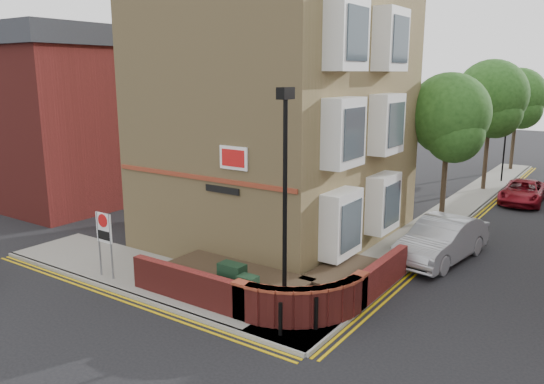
{
  "coord_description": "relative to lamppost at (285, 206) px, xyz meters",
  "views": [
    {
      "loc": [
        8.93,
        -10.12,
        6.77
      ],
      "look_at": [
        -0.73,
        4.0,
        2.91
      ],
      "focal_mm": 35.0,
      "sensor_mm": 36.0,
      "label": 1
    }
  ],
  "objects": [
    {
      "name": "traffic_light_assembly",
      "position": [
        0.8,
        23.8,
        -0.56
      ],
      "size": [
        0.2,
        0.16,
        4.2
      ],
      "color": "black",
      "rests_on": "pavement_main"
    },
    {
      "name": "side_building",
      "position": [
        -16.6,
        6.8,
        1.2
      ],
      "size": [
        6.4,
        10.4,
        9.0
      ],
      "color": "maroon",
      "rests_on": "ground"
    },
    {
      "name": "yellow_lines_side",
      "position": [
        -5.1,
        -1.45,
        -3.34
      ],
      "size": [
        13.0,
        0.28,
        0.01
      ],
      "primitive_type": "cube",
      "color": "gold",
      "rests_on": "ground"
    },
    {
      "name": "tree_far",
      "position": [
        0.4,
        28.85,
        1.57
      ],
      "size": [
        3.81,
        3.81,
        7.0
      ],
      "color": "#382B1E",
      "rests_on": "pavement_main"
    },
    {
      "name": "lamppost",
      "position": [
        0.0,
        0.0,
        0.0
      ],
      "size": [
        0.25,
        0.5,
        6.3
      ],
      "color": "black",
      "rests_on": "pavement_corner"
    },
    {
      "name": "tree_near",
      "position": [
        0.4,
        12.85,
        1.36
      ],
      "size": [
        3.64,
        3.65,
        6.7
      ],
      "color": "#382B1E",
      "rests_on": "pavement_main"
    },
    {
      "name": "pavement_corner",
      "position": [
        -5.1,
        0.3,
        -3.28
      ],
      "size": [
        13.0,
        3.0,
        0.12
      ],
      "primitive_type": "cube",
      "color": "gray",
      "rests_on": "ground"
    },
    {
      "name": "red_car_main",
      "position": [
        2.87,
        18.82,
        -2.74
      ],
      "size": [
        2.11,
        4.4,
        1.21
      ],
      "primitive_type": "imported",
      "rotation": [
        0.0,
        0.0,
        0.02
      ],
      "color": "maroon",
      "rests_on": "ground"
    },
    {
      "name": "pavement_main",
      "position": [
        0.4,
        14.8,
        -3.28
      ],
      "size": [
        2.0,
        32.0,
        0.12
      ],
      "primitive_type": "cube",
      "color": "gray",
      "rests_on": "ground"
    },
    {
      "name": "garden_wall",
      "position": [
        -1.6,
        1.3,
        -3.34
      ],
      "size": [
        6.8,
        6.0,
        1.2
      ],
      "primitive_type": null,
      "color": "maroon",
      "rests_on": "ground"
    },
    {
      "name": "utility_cabinet_small",
      "position": [
        -1.1,
        -0.2,
        -2.67
      ],
      "size": [
        0.55,
        0.4,
        1.1
      ],
      "primitive_type": "cube",
      "color": "black",
      "rests_on": "pavement_corner"
    },
    {
      "name": "yellow_lines_main",
      "position": [
        1.65,
        14.8,
        -3.34
      ],
      "size": [
        0.28,
        32.0,
        0.01
      ],
      "primitive_type": "cube",
      "color": "gold",
      "rests_on": "ground"
    },
    {
      "name": "bollard_near",
      "position": [
        0.4,
        -0.8,
        -2.77
      ],
      "size": [
        0.11,
        0.11,
        0.9
      ],
      "primitive_type": "cylinder",
      "color": "black",
      "rests_on": "pavement_corner"
    },
    {
      "name": "kerb_side",
      "position": [
        -5.1,
        -1.2,
        -3.28
      ],
      "size": [
        13.0,
        0.15,
        0.12
      ],
      "primitive_type": "cube",
      "color": "gray",
      "rests_on": "ground"
    },
    {
      "name": "bollard_far",
      "position": [
        1.0,
        -0.0,
        -2.77
      ],
      "size": [
        0.11,
        0.11,
        0.9
      ],
      "primitive_type": "cylinder",
      "color": "black",
      "rests_on": "pavement_corner"
    },
    {
      "name": "corner_building",
      "position": [
        -4.44,
        6.8,
        2.88
      ],
      "size": [
        8.95,
        10.4,
        13.6
      ],
      "color": "tan",
      "rests_on": "ground"
    },
    {
      "name": "zone_sign",
      "position": [
        -6.6,
        -0.7,
        -1.7
      ],
      "size": [
        0.72,
        0.07,
        2.2
      ],
      "color": "slate",
      "rests_on": "pavement_corner"
    },
    {
      "name": "kerb_main_near",
      "position": [
        1.4,
        14.8,
        -3.28
      ],
      "size": [
        0.15,
        32.0,
        0.12
      ],
      "primitive_type": "cube",
      "color": "gray",
      "rests_on": "ground"
    },
    {
      "name": "tree_mid",
      "position": [
        0.4,
        20.85,
        1.85
      ],
      "size": [
        4.03,
        4.03,
        7.42
      ],
      "color": "#382B1E",
      "rests_on": "pavement_main"
    },
    {
      "name": "utility_cabinet_large",
      "position": [
        -1.9,
        0.1,
        -2.62
      ],
      "size": [
        0.8,
        0.45,
        1.2
      ],
      "primitive_type": "cube",
      "color": "black",
      "rests_on": "pavement_corner"
    },
    {
      "name": "silver_car_near",
      "position": [
        2.0,
        7.5,
        -2.55
      ],
      "size": [
        2.34,
        4.99,
        1.58
      ],
      "primitive_type": "imported",
      "rotation": [
        0.0,
        0.0,
        -0.14
      ],
      "color": "#9D9FA4",
      "rests_on": "ground"
    },
    {
      "name": "ground",
      "position": [
        -1.6,
        -1.2,
        -3.34
      ],
      "size": [
        120.0,
        120.0,
        0.0
      ],
      "primitive_type": "plane",
      "color": "black",
      "rests_on": "ground"
    }
  ]
}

